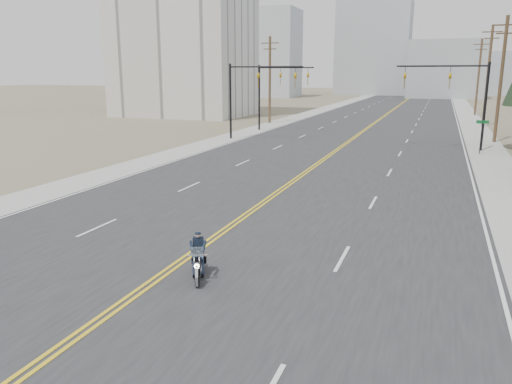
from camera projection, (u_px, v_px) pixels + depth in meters
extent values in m
plane|color=#776D56|center=(151.00, 284.00, 14.94)|extent=(400.00, 400.00, 0.00)
cube|color=#303033|center=(389.00, 113.00, 78.83)|extent=(20.00, 200.00, 0.01)
cube|color=#A5A5A0|center=(318.00, 111.00, 82.69)|extent=(3.00, 200.00, 0.01)
cube|color=#A5A5A0|center=(467.00, 115.00, 74.96)|extent=(3.00, 200.00, 0.01)
cylinder|color=black|center=(230.00, 102.00, 47.03)|extent=(0.20, 0.20, 7.00)
cylinder|color=black|center=(266.00, 67.00, 45.11)|extent=(7.00, 0.14, 0.14)
imported|color=#BF8C0C|center=(258.00, 74.00, 45.50)|extent=(0.21, 0.26, 1.30)
imported|color=#BF8C0C|center=(295.00, 74.00, 44.32)|extent=(0.21, 0.26, 1.30)
cylinder|color=black|center=(485.00, 107.00, 39.64)|extent=(0.20, 0.20, 7.00)
cylinder|color=black|center=(442.00, 66.00, 40.07)|extent=(7.00, 0.14, 0.14)
imported|color=#BF8C0C|center=(450.00, 74.00, 39.98)|extent=(0.21, 0.26, 1.30)
imported|color=#BF8C0C|center=(405.00, 74.00, 41.16)|extent=(0.21, 0.26, 1.30)
cylinder|color=black|center=(259.00, 98.00, 54.33)|extent=(0.20, 0.20, 7.00)
cylinder|color=black|center=(286.00, 68.00, 52.58)|extent=(6.00, 0.14, 0.14)
imported|color=#BF8C0C|center=(280.00, 74.00, 52.93)|extent=(0.21, 0.26, 1.30)
imported|color=#BF8C0C|center=(308.00, 74.00, 51.92)|extent=(0.21, 0.26, 1.30)
cylinder|color=black|center=(481.00, 138.00, 38.39)|extent=(0.06, 0.06, 2.60)
cube|color=#0C5926|center=(483.00, 122.00, 38.11)|extent=(0.90, 0.03, 0.25)
cylinder|color=brown|center=(501.00, 80.00, 44.14)|extent=(0.30, 0.30, 11.00)
cube|color=brown|center=(507.00, 25.00, 43.05)|extent=(2.20, 0.12, 0.12)
cube|color=brown|center=(506.00, 33.00, 43.21)|extent=(1.60, 0.12, 0.12)
cylinder|color=brown|center=(488.00, 76.00, 57.78)|extent=(0.30, 0.30, 11.50)
cube|color=brown|center=(492.00, 32.00, 56.62)|extent=(2.20, 0.12, 0.12)
cube|color=brown|center=(492.00, 38.00, 56.79)|extent=(1.60, 0.12, 0.12)
cylinder|color=brown|center=(478.00, 77.00, 73.35)|extent=(0.30, 0.30, 11.00)
cube|color=brown|center=(482.00, 44.00, 72.26)|extent=(2.20, 0.12, 0.12)
cube|color=brown|center=(481.00, 49.00, 72.42)|extent=(1.60, 0.12, 0.12)
cylinder|color=brown|center=(270.00, 80.00, 61.73)|extent=(0.30, 0.30, 10.50)
cube|color=brown|center=(270.00, 43.00, 60.69)|extent=(2.20, 0.12, 0.12)
cube|color=brown|center=(270.00, 49.00, 60.86)|extent=(1.60, 0.12, 0.12)
cube|color=silver|center=(183.00, 9.00, 71.06)|extent=(18.00, 14.00, 30.00)
cube|color=#B7BCC6|center=(270.00, 54.00, 129.10)|extent=(14.00, 12.00, 22.00)
cube|color=#ADB2B7|center=(446.00, 69.00, 124.71)|extent=(18.00, 14.00, 14.00)
cube|color=#ADB2B7|center=(374.00, 49.00, 143.72)|extent=(20.00, 15.00, 26.00)
cube|color=#B7BCC6|center=(509.00, 73.00, 142.05)|extent=(14.00, 14.00, 12.00)
cube|color=#ADB2B7|center=(239.00, 67.00, 148.53)|extent=(12.00, 12.00, 16.00)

